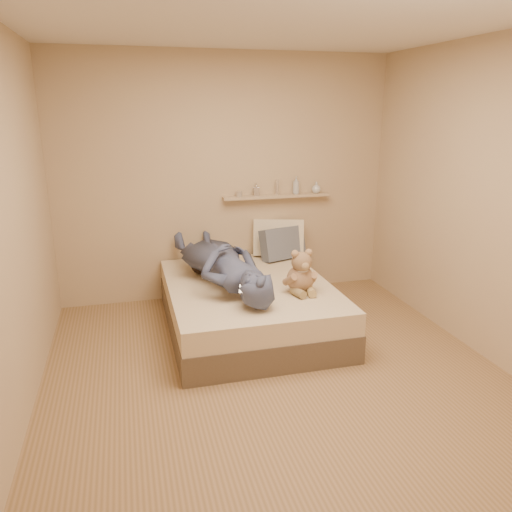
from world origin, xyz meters
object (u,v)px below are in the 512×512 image
object	(u,v)px
teddy_bear	(301,275)
pillow_grey	(283,243)
bed	(249,306)
wall_shelf	(277,196)
pillow_cream	(278,238)
person	(222,263)
game_console	(251,289)
dark_plush	(201,262)

from	to	relation	value
teddy_bear	pillow_grey	distance (m)	1.06
bed	wall_shelf	distance (m)	1.38
bed	teddy_bear	bearing A→B (deg)	-41.88
pillow_cream	pillow_grey	xyz separation A→B (m)	(0.00, -0.14, -0.03)
teddy_bear	person	distance (m)	0.76
pillow_grey	person	distance (m)	1.01
game_console	wall_shelf	xyz separation A→B (m)	(0.68, 1.51, 0.48)
game_console	dark_plush	xyz separation A→B (m)	(-0.26, 0.99, -0.04)
pillow_cream	game_console	bearing A→B (deg)	-115.38
bed	dark_plush	world-z (taller)	dark_plush
teddy_bear	person	xyz separation A→B (m)	(-0.63, 0.42, 0.04)
dark_plush	wall_shelf	distance (m)	1.20
game_console	pillow_cream	xyz separation A→B (m)	(0.68, 1.43, 0.03)
bed	wall_shelf	world-z (taller)	wall_shelf
bed	pillow_grey	bearing A→B (deg)	51.14
teddy_bear	dark_plush	size ratio (longest dim) A/B	1.38
person	wall_shelf	xyz separation A→B (m)	(0.79, 0.84, 0.45)
pillow_cream	pillow_grey	distance (m)	0.14
bed	pillow_grey	distance (m)	0.97
person	wall_shelf	bearing A→B (deg)	-144.75
person	bed	bearing A→B (deg)	152.57
bed	game_console	world-z (taller)	game_console
dark_plush	teddy_bear	bearing A→B (deg)	-43.34
game_console	dark_plush	distance (m)	1.02
pillow_grey	wall_shelf	bearing A→B (deg)	91.55
pillow_grey	game_console	bearing A→B (deg)	-117.91
teddy_bear	pillow_cream	distance (m)	1.19
teddy_bear	wall_shelf	bearing A→B (deg)	82.94
wall_shelf	person	bearing A→B (deg)	-133.15
game_console	person	xyz separation A→B (m)	(-0.11, 0.67, 0.03)
game_console	dark_plush	bearing A→B (deg)	104.95
teddy_bear	pillow_grey	world-z (taller)	teddy_bear
game_console	wall_shelf	world-z (taller)	wall_shelf
teddy_bear	dark_plush	xyz separation A→B (m)	(-0.78, 0.74, -0.04)
pillow_cream	person	distance (m)	1.10
teddy_bear	dark_plush	bearing A→B (deg)	136.66
pillow_grey	teddy_bear	bearing A→B (deg)	-98.84
wall_shelf	pillow_grey	bearing A→B (deg)	-88.45
pillow_cream	wall_shelf	size ratio (longest dim) A/B	0.46
pillow_grey	wall_shelf	xyz separation A→B (m)	(-0.01, 0.22, 0.48)
teddy_bear	pillow_cream	world-z (taller)	pillow_cream
pillow_cream	pillow_grey	bearing A→B (deg)	-88.01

